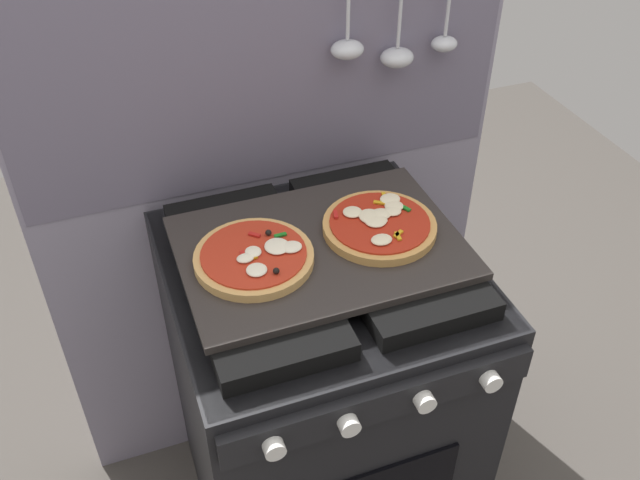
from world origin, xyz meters
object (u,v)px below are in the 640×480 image
object	(u,v)px
baking_tray	(320,247)
pizza_left	(255,257)
stove	(320,398)
pizza_right	(379,224)

from	to	relation	value
baking_tray	pizza_left	world-z (taller)	pizza_left
stove	pizza_left	xyz separation A→B (m)	(-0.13, -0.01, 0.48)
baking_tray	pizza_left	xyz separation A→B (m)	(-0.13, -0.01, 0.02)
stove	pizza_right	size ratio (longest dim) A/B	4.01
pizza_left	pizza_right	distance (m)	0.26
baking_tray	pizza_right	distance (m)	0.13
pizza_left	pizza_right	xyz separation A→B (m)	(0.26, 0.01, 0.00)
stove	baking_tray	xyz separation A→B (m)	(0.00, 0.00, 0.46)
stove	pizza_right	world-z (taller)	pizza_right
baking_tray	pizza_left	size ratio (longest dim) A/B	2.40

